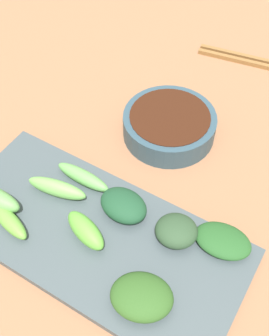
% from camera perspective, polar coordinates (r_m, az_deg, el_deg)
% --- Properties ---
extents(tabletop, '(2.10, 2.10, 0.02)m').
position_cam_1_polar(tabletop, '(0.62, -0.91, -3.18)').
color(tabletop, '#986647').
rests_on(tabletop, ground).
extents(sauce_bowl, '(0.14, 0.14, 0.04)m').
position_cam_1_polar(sauce_bowl, '(0.67, 4.46, 5.88)').
color(sauce_bowl, '#304A59').
rests_on(sauce_bowl, tabletop).
extents(serving_plate, '(0.19, 0.40, 0.01)m').
position_cam_1_polar(serving_plate, '(0.57, -5.29, -8.94)').
color(serving_plate, '#445055').
rests_on(serving_plate, tabletop).
extents(broccoli_leafy_0, '(0.06, 0.08, 0.02)m').
position_cam_1_polar(broccoli_leafy_0, '(0.56, 11.64, -9.42)').
color(broccoli_leafy_0, '#255625').
rests_on(broccoli_leafy_0, serving_plate).
extents(broccoli_leafy_1, '(0.08, 0.09, 0.03)m').
position_cam_1_polar(broccoli_leafy_1, '(0.51, 0.96, -16.69)').
color(broccoli_leafy_1, '#305923').
rests_on(broccoli_leafy_1, serving_plate).
extents(broccoli_stalk_2, '(0.02, 0.09, 0.02)m').
position_cam_1_polar(broccoli_stalk_2, '(0.60, -6.86, -1.18)').
color(broccoli_stalk_2, '#67AE57').
rests_on(broccoli_stalk_2, serving_plate).
extents(broccoli_leafy_4, '(0.07, 0.07, 0.03)m').
position_cam_1_polar(broccoli_leafy_4, '(0.55, 5.57, -8.29)').
color(broccoli_leafy_4, '#2D482D').
rests_on(broccoli_leafy_4, serving_plate).
extents(broccoli_stalk_5, '(0.04, 0.09, 0.03)m').
position_cam_1_polar(broccoli_stalk_5, '(0.59, -10.24, -2.65)').
color(broccoli_stalk_5, '#74BC58').
rests_on(broccoli_stalk_5, serving_plate).
extents(broccoli_leafy_6, '(0.06, 0.07, 0.03)m').
position_cam_1_polar(broccoli_leafy_6, '(0.57, -1.47, -4.97)').
color(broccoli_leafy_6, '#1D482C').
rests_on(broccoli_leafy_6, serving_plate).
extents(broccoli_stalk_7, '(0.04, 0.08, 0.02)m').
position_cam_1_polar(broccoli_stalk_7, '(0.58, -16.35, -6.68)').
color(broccoli_stalk_7, '#69AB3F').
rests_on(broccoli_stalk_7, serving_plate).
extents(broccoli_stalk_8, '(0.05, 0.07, 0.03)m').
position_cam_1_polar(broccoli_stalk_8, '(0.55, -6.08, -8.45)').
color(broccoli_stalk_8, '#63B43E').
rests_on(broccoli_stalk_8, serving_plate).
extents(chopsticks, '(0.06, 0.23, 0.01)m').
position_cam_1_polar(chopsticks, '(0.84, 16.36, 13.23)').
color(chopsticks, olive).
rests_on(chopsticks, tabletop).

